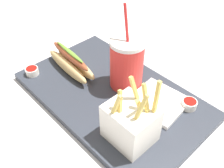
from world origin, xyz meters
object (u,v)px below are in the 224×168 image
Objects in this scene: hot_dog_1 at (71,62)px; ketchup_cup_2 at (32,71)px; ketchup_cup_1 at (189,104)px; soda_cup at (126,63)px; fries_basket at (131,123)px; napkin_stack at (158,102)px.

hot_dog_1 reaches higher than ketchup_cup_2.
soda_cup is at bearing 16.61° from ketchup_cup_1.
ketchup_cup_1 is at bearing -163.39° from soda_cup.
ketchup_cup_2 is (0.34, 0.04, -0.04)m from fries_basket.
hot_dog_1 reaches higher than napkin_stack.
ketchup_cup_1 is (-0.17, -0.05, -0.06)m from soda_cup.
soda_cup is 6.23× the size of ketchup_cup_2.
ketchup_cup_1 is 0.29× the size of napkin_stack.
fries_basket is 1.29× the size of napkin_stack.
fries_basket is 0.18m from ketchup_cup_1.
ketchup_cup_1 is (-0.04, -0.17, -0.04)m from fries_basket.
napkin_stack is (-0.11, -0.01, -0.06)m from soda_cup.
soda_cup is at bearing -42.36° from fries_basket.
hot_dog_1 is at bearing 16.86° from napkin_stack.
soda_cup reaches higher than fries_basket.
ketchup_cup_1 is at bearing -159.04° from hot_dog_1.
soda_cup reaches higher than ketchup_cup_2.
napkin_stack is (-0.32, -0.17, -0.01)m from ketchup_cup_2.
soda_cup reaches higher than ketchup_cup_1.
ketchup_cup_2 reaches higher than napkin_stack.
napkin_stack is (0.06, 0.04, -0.01)m from ketchup_cup_1.
soda_cup is at bearing 3.54° from napkin_stack.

